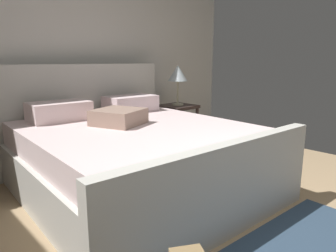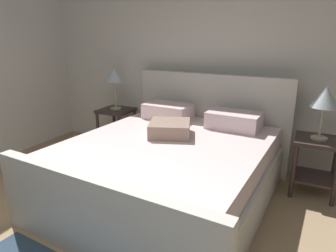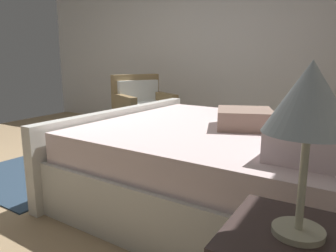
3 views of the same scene
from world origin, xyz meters
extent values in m
cube|color=silver|center=(0.00, 2.94, 1.31)|extent=(5.17, 0.12, 2.61)
cube|color=silver|center=(-0.02, 1.65, 0.20)|extent=(1.95, 2.07, 0.40)
cube|color=silver|center=(0.04, 2.68, 0.58)|extent=(1.96, 0.21, 1.16)
cube|color=silver|center=(-0.08, 0.62, 0.34)|extent=(1.96, 0.21, 0.67)
cube|color=silver|center=(-0.02, 1.65, 0.51)|extent=(1.86, 2.00, 0.22)
cube|color=silver|center=(-0.40, 2.37, 0.71)|extent=(0.58, 0.39, 0.18)
cube|color=silver|center=(0.43, 2.33, 0.71)|extent=(0.58, 0.39, 0.18)
cube|color=gray|center=(-0.09, 1.80, 0.69)|extent=(0.52, 0.52, 0.14)
cube|color=#3D2E2B|center=(1.28, 2.41, 0.58)|extent=(0.44, 0.44, 0.04)
cube|color=#3D2E2B|center=(1.28, 2.41, 0.18)|extent=(0.40, 0.40, 0.02)
cylinder|color=#3D2E2B|center=(1.09, 2.22, 0.28)|extent=(0.04, 0.04, 0.56)
cylinder|color=#3D2E2B|center=(1.47, 2.22, 0.28)|extent=(0.04, 0.04, 0.56)
cylinder|color=#3D2E2B|center=(1.09, 2.60, 0.28)|extent=(0.04, 0.04, 0.56)
cylinder|color=#3D2E2B|center=(1.47, 2.60, 0.28)|extent=(0.04, 0.04, 0.56)
cylinder|color=#B7B293|center=(1.28, 2.41, 0.61)|extent=(0.16, 0.16, 0.02)
cylinder|color=#B7B293|center=(1.28, 2.41, 0.77)|extent=(0.02, 0.02, 0.30)
cone|color=silver|center=(1.28, 2.41, 1.03)|extent=(0.26, 0.26, 0.21)
camera|label=1|loc=(-1.64, -0.52, 1.20)|focal=32.76mm
camera|label=2|loc=(1.16, -0.74, 1.57)|focal=31.25mm
camera|label=3|loc=(2.27, 2.53, 1.14)|focal=34.69mm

